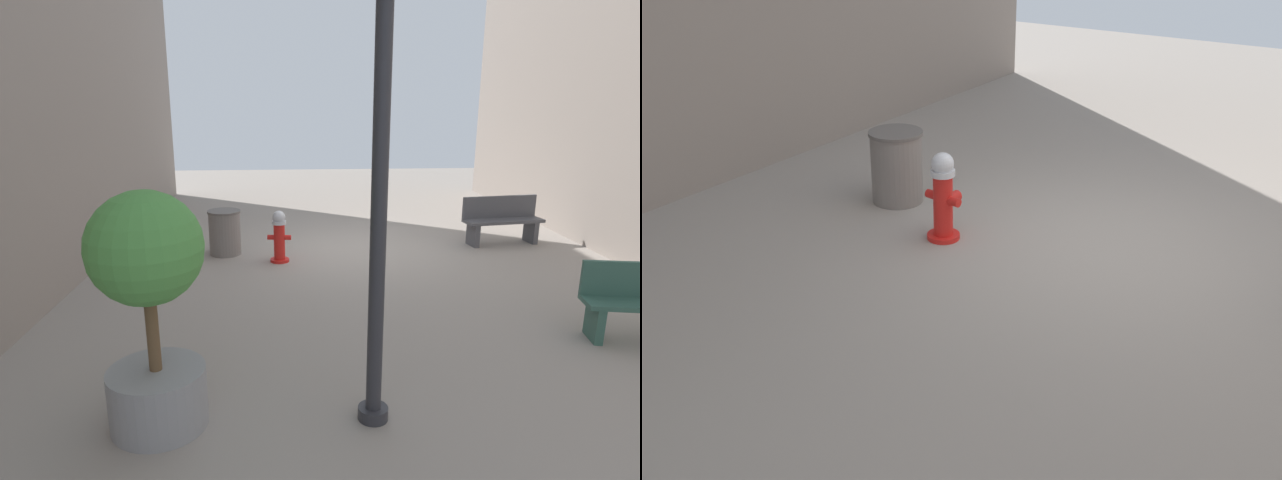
{
  "view_description": "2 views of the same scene",
  "coord_description": "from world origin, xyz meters",
  "views": [
    {
      "loc": [
        1.32,
        9.97,
        2.89
      ],
      "look_at": [
        0.76,
        1.62,
        0.62
      ],
      "focal_mm": 29.83,
      "sensor_mm": 36.0,
      "label": 1
    },
    {
      "loc": [
        -2.54,
        6.43,
        3.3
      ],
      "look_at": [
        0.58,
        1.7,
        0.58
      ],
      "focal_mm": 41.26,
      "sensor_mm": 36.0,
      "label": 2
    }
  ],
  "objects": [
    {
      "name": "bench_near",
      "position": [
        -3.03,
        -0.19,
        0.49
      ],
      "size": [
        1.64,
        0.66,
        0.95
      ],
      "color": "#4C4C51",
      "rests_on": "ground_plane"
    },
    {
      "name": "planter_tree",
      "position": [
        2.49,
        5.64,
        1.24
      ],
      "size": [
        0.98,
        0.98,
        2.16
      ],
      "color": "gray",
      "rests_on": "ground_plane"
    },
    {
      "name": "ground_plane",
      "position": [
        0.0,
        0.0,
        0.0
      ],
      "size": [
        23.4,
        23.4,
        0.0
      ],
      "primitive_type": "plane",
      "color": "gray"
    },
    {
      "name": "fire_hydrant",
      "position": [
        1.43,
        0.75,
        0.47
      ],
      "size": [
        0.43,
        0.41,
        0.93
      ],
      "color": "red",
      "rests_on": "ground_plane"
    },
    {
      "name": "trash_bin",
      "position": [
        2.46,
        0.21,
        0.42
      ],
      "size": [
        0.62,
        0.62,
        0.84
      ],
      "color": "slate",
      "rests_on": "ground_plane"
    },
    {
      "name": "street_lamp",
      "position": [
        0.54,
        5.69,
        2.45
      ],
      "size": [
        0.36,
        0.36,
        3.95
      ],
      "color": "#2D2D33",
      "rests_on": "ground_plane"
    }
  ]
}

